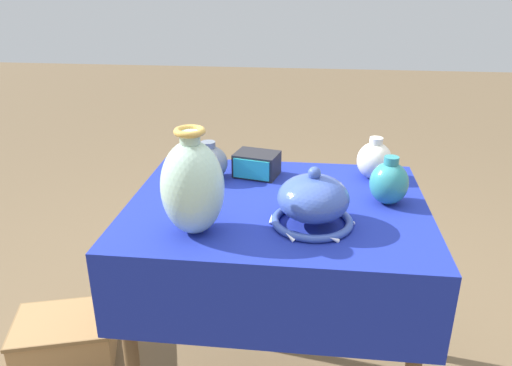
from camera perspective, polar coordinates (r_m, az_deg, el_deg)
display_table at (r=1.59m, az=2.36°, el=-5.67°), size 0.92×0.73×0.79m
vase_tall_bulbous at (r=1.34m, az=-7.27°, el=-0.38°), size 0.17×0.17×0.30m
vase_dome_bell at (r=1.40m, az=6.54°, el=-2.20°), size 0.24×0.23×0.18m
mosaic_tile_box at (r=1.75m, az=0.07°, el=2.15°), size 0.17×0.14×0.08m
jar_round_teal at (r=1.58m, az=14.96°, el=0.05°), size 0.12×0.12×0.15m
jar_round_slate at (r=1.72m, az=-5.40°, el=2.37°), size 0.13×0.13×0.13m
jar_round_ivory at (r=1.77m, az=13.37°, el=2.57°), size 0.12×0.12×0.15m
wooden_crate at (r=2.21m, az=-20.91°, el=-16.29°), size 0.44×0.38×0.20m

